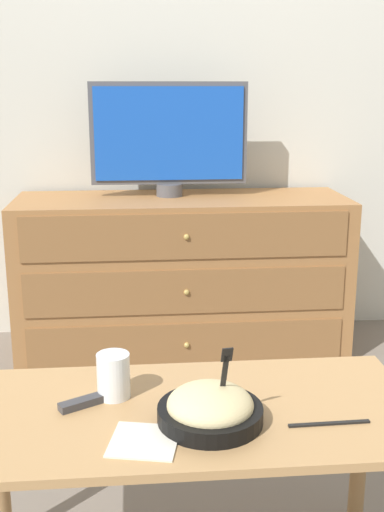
{
  "coord_description": "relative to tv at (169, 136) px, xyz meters",
  "views": [
    {
      "loc": [
        -0.3,
        -3.08,
        1.2
      ],
      "look_at": [
        -0.15,
        -1.37,
        0.74
      ],
      "focal_mm": 45.0,
      "sensor_mm": 36.0,
      "label": 1
    }
  ],
  "objects": [
    {
      "name": "drink_cup",
      "position": [
        -0.22,
        -1.47,
        -0.45
      ],
      "size": [
        0.08,
        0.08,
        0.11
      ],
      "color": "beige",
      "rests_on": "coffee_table"
    },
    {
      "name": "coffee_table",
      "position": [
        -0.04,
        -1.55,
        -0.57
      ],
      "size": [
        1.05,
        0.5,
        0.49
      ],
      "color": "tan",
      "rests_on": "ground_plane"
    },
    {
      "name": "takeout_bowl",
      "position": [
        -0.0,
        -1.61,
        -0.46
      ],
      "size": [
        0.23,
        0.23,
        0.18
      ],
      "color": "black",
      "rests_on": "coffee_table"
    },
    {
      "name": "remote_control",
      "position": [
        -0.28,
        -1.51,
        -0.48
      ],
      "size": [
        0.13,
        0.09,
        0.02
      ],
      "color": "#38383D",
      "rests_on": "coffee_table"
    },
    {
      "name": "napkin",
      "position": [
        -0.15,
        -1.68,
        -0.49
      ],
      "size": [
        0.16,
        0.16,
        0.0
      ],
      "color": "silver",
      "rests_on": "coffee_table"
    },
    {
      "name": "tv",
      "position": [
        0.0,
        0.0,
        0.0
      ],
      "size": [
        0.69,
        0.12,
        0.5
      ],
      "color": "#515156",
      "rests_on": "dresser"
    },
    {
      "name": "wall_back",
      "position": [
        0.15,
        0.25,
        0.32
      ],
      "size": [
        12.0,
        0.05,
        2.6
      ],
      "color": "silver",
      "rests_on": "ground_plane"
    },
    {
      "name": "knife",
      "position": [
        0.25,
        -1.65,
        -0.49
      ],
      "size": [
        0.18,
        0.01,
        0.01
      ],
      "color": "black",
      "rests_on": "coffee_table"
    },
    {
      "name": "ground_plane",
      "position": [
        0.15,
        0.22,
        -0.98
      ],
      "size": [
        12.0,
        12.0,
        0.0
      ],
      "primitive_type": "plane",
      "color": "#70665B"
    },
    {
      "name": "dresser",
      "position": [
        0.05,
        -0.06,
        -0.62
      ],
      "size": [
        1.47,
        0.51,
        0.72
      ],
      "color": "#9E6B3D",
      "rests_on": "ground_plane"
    }
  ]
}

